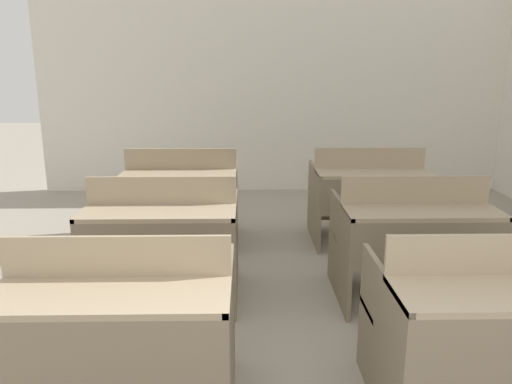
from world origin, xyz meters
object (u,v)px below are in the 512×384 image
(bench_second_right, at_px, (412,237))
(bench_third_left, at_px, (182,195))
(bench_front_right, at_px, (491,324))
(bench_front_left, at_px, (121,326))
(bench_second_left, at_px, (164,238))
(bench_third_right, at_px, (368,194))

(bench_second_right, distance_m, bench_third_left, 2.20)
(bench_front_right, bearing_deg, bench_front_left, 179.62)
(bench_front_left, distance_m, bench_third_left, 2.49)
(bench_front_left, xyz_separation_m, bench_third_left, (-0.02, 2.49, 0.00))
(bench_second_right, bearing_deg, bench_third_left, 145.45)
(bench_second_right, bearing_deg, bench_front_left, -145.30)
(bench_second_left, height_order, bench_third_left, same)
(bench_front_right, xyz_separation_m, bench_third_right, (0.01, 2.51, 0.00))
(bench_second_left, distance_m, bench_second_right, 1.79)
(bench_front_left, relative_size, bench_front_right, 1.00)
(bench_second_left, height_order, bench_third_right, same)
(bench_front_right, distance_m, bench_third_right, 2.51)
(bench_second_left, bearing_deg, bench_third_right, 35.02)
(bench_third_left, bearing_deg, bench_front_right, -54.48)
(bench_second_left, bearing_deg, bench_front_left, -89.98)
(bench_front_right, xyz_separation_m, bench_third_left, (-1.78, 2.50, 0.00))
(bench_third_right, bearing_deg, bench_second_left, -144.98)
(bench_front_left, bearing_deg, bench_front_right, -0.38)
(bench_second_left, bearing_deg, bench_third_left, 91.05)
(bench_front_right, distance_m, bench_second_left, 2.17)
(bench_front_left, relative_size, bench_third_right, 1.00)
(bench_third_left, distance_m, bench_third_right, 1.79)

